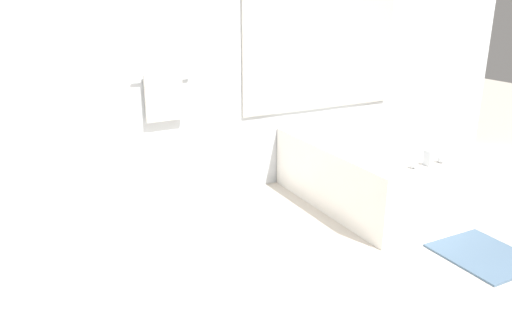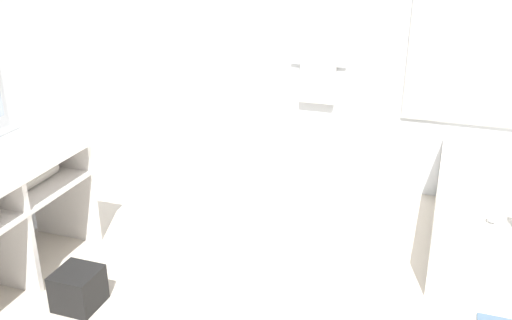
{
  "view_description": "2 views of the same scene",
  "coord_description": "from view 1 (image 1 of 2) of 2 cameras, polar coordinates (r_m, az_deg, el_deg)",
  "views": [
    {
      "loc": [
        -1.51,
        -1.86,
        1.82
      ],
      "look_at": [
        -0.18,
        0.7,
        0.84
      ],
      "focal_mm": 35.0,
      "sensor_mm": 36.0,
      "label": 1
    },
    {
      "loc": [
        0.78,
        -2.7,
        2.29
      ],
      "look_at": [
        -0.38,
        0.68,
        0.79
      ],
      "focal_mm": 40.0,
      "sensor_mm": 36.0,
      "label": 2
    }
  ],
  "objects": [
    {
      "name": "wall_back_with_blinds",
      "position": [
        4.4,
        -6.69,
        12.39
      ],
      "size": [
        7.4,
        0.13,
        2.7
      ],
      "color": "silver",
      "rests_on": "ground_plane"
    },
    {
      "name": "bathtub",
      "position": [
        4.57,
        12.55,
        -1.08
      ],
      "size": [
        0.95,
        1.58,
        0.68
      ],
      "color": "silver",
      "rests_on": "ground_plane"
    },
    {
      "name": "bath_mat",
      "position": [
        4.04,
        24.57,
        -9.85
      ],
      "size": [
        0.56,
        0.63,
        0.02
      ],
      "color": "slate",
      "rests_on": "ground_plane"
    }
  ]
}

